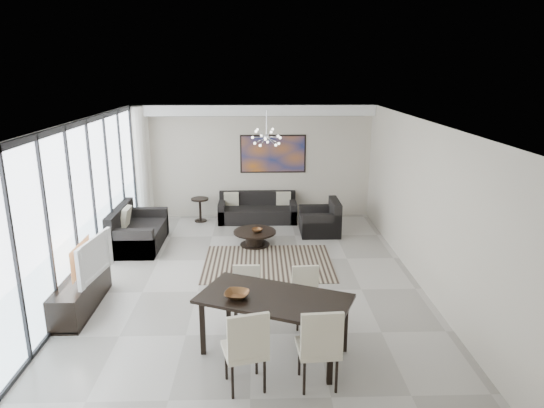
{
  "coord_description": "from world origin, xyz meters",
  "views": [
    {
      "loc": [
        0.12,
        -7.76,
        3.76
      ],
      "look_at": [
        0.38,
        1.17,
        1.25
      ],
      "focal_mm": 32.0,
      "sensor_mm": 36.0,
      "label": 1
    }
  ],
  "objects_px": {
    "coffee_table": "(255,237)",
    "tv_console": "(81,293)",
    "sofa_main": "(258,212)",
    "dining_table": "(274,303)",
    "television": "(88,257)"
  },
  "relations": [
    {
      "from": "television",
      "to": "sofa_main",
      "type": "bearing_deg",
      "value": -23.05
    },
    {
      "from": "coffee_table",
      "to": "television",
      "type": "relative_size",
      "value": 0.82
    },
    {
      "from": "sofa_main",
      "to": "tv_console",
      "type": "height_order",
      "value": "sofa_main"
    },
    {
      "from": "sofa_main",
      "to": "dining_table",
      "type": "relative_size",
      "value": 0.88
    },
    {
      "from": "sofa_main",
      "to": "dining_table",
      "type": "height_order",
      "value": "dining_table"
    },
    {
      "from": "tv_console",
      "to": "dining_table",
      "type": "relative_size",
      "value": 0.77
    },
    {
      "from": "coffee_table",
      "to": "dining_table",
      "type": "xyz_separation_m",
      "value": [
        0.28,
        -4.18,
        0.56
      ]
    },
    {
      "from": "coffee_table",
      "to": "sofa_main",
      "type": "xyz_separation_m",
      "value": [
        0.06,
        1.79,
        0.06
      ]
    },
    {
      "from": "tv_console",
      "to": "television",
      "type": "relative_size",
      "value": 1.5
    },
    {
      "from": "sofa_main",
      "to": "tv_console",
      "type": "relative_size",
      "value": 1.15
    },
    {
      "from": "coffee_table",
      "to": "tv_console",
      "type": "relative_size",
      "value": 0.55
    },
    {
      "from": "sofa_main",
      "to": "dining_table",
      "type": "xyz_separation_m",
      "value": [
        0.22,
        -5.97,
        0.5
      ]
    },
    {
      "from": "sofa_main",
      "to": "coffee_table",
      "type": "bearing_deg",
      "value": -91.98
    },
    {
      "from": "dining_table",
      "to": "sofa_main",
      "type": "bearing_deg",
      "value": 92.12
    },
    {
      "from": "sofa_main",
      "to": "dining_table",
      "type": "distance_m",
      "value": 6.0
    }
  ]
}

